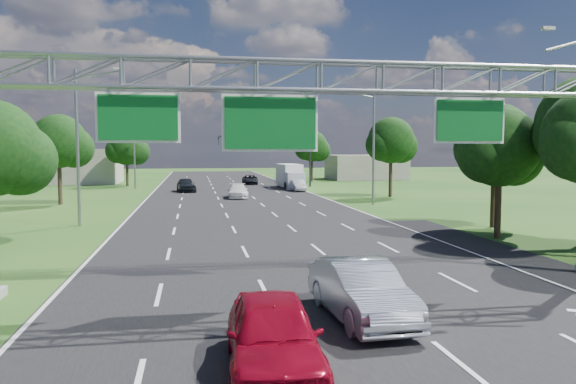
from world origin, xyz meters
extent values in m
plane|color=#1A4314|center=(0.00, 30.00, 0.00)|extent=(220.00, 220.00, 0.00)
cube|color=black|center=(0.00, 30.00, 0.00)|extent=(18.00, 180.00, 0.02)
cube|color=black|center=(10.20, 14.00, 0.00)|extent=(3.00, 30.00, 0.02)
cylinder|color=gray|center=(10.30, 12.00, 9.00)|extent=(2.54, 0.12, 0.79)
cube|color=beige|center=(9.10, 12.00, 9.50)|extent=(0.50, 0.22, 0.12)
cube|color=white|center=(-6.00, 11.98, 6.00)|extent=(2.80, 0.05, 1.70)
cube|color=#0B5A20|center=(-6.00, 11.92, 6.00)|extent=(2.62, 0.05, 1.52)
cube|color=white|center=(-1.50, 11.98, 5.85)|extent=(3.40, 0.05, 2.00)
cube|color=#0B5A20|center=(-1.50, 11.92, 5.85)|extent=(3.22, 0.05, 1.82)
cube|color=white|center=(6.00, 11.98, 6.00)|extent=(2.80, 0.05, 1.70)
cube|color=#0B5A20|center=(6.00, 11.92, 6.00)|extent=(2.62, 0.05, 1.52)
cylinder|color=black|center=(11.00, 65.00, 3.50)|extent=(0.24, 0.24, 7.00)
cylinder|color=black|center=(5.00, 65.00, 6.60)|extent=(12.00, 0.18, 0.18)
imported|color=black|center=(-1.00, 65.00, 6.05)|extent=(0.18, 0.22, 1.10)
imported|color=black|center=(4.00, 65.00, 6.05)|extent=(0.18, 0.22, 1.10)
imported|color=black|center=(9.00, 65.00, 6.05)|extent=(0.18, 0.22, 1.10)
cylinder|color=gray|center=(-11.50, 30.00, 5.00)|extent=(0.20, 0.20, 10.00)
cylinder|color=gray|center=(-10.20, 30.00, 9.70)|extent=(2.78, 0.12, 0.60)
cube|color=beige|center=(-8.90, 30.00, 10.10)|extent=(0.55, 0.22, 0.12)
cylinder|color=gray|center=(-11.50, 65.00, 5.00)|extent=(0.20, 0.20, 10.00)
cylinder|color=gray|center=(-10.20, 65.00, 9.70)|extent=(2.78, 0.12, 0.60)
cube|color=beige|center=(-8.90, 65.00, 10.10)|extent=(0.55, 0.22, 0.12)
cylinder|color=gray|center=(11.50, 40.00, 5.00)|extent=(0.20, 0.20, 10.00)
cylinder|color=gray|center=(10.20, 40.00, 9.70)|extent=(2.78, 0.12, 0.60)
cube|color=beige|center=(8.90, 40.00, 10.10)|extent=(0.55, 0.22, 0.12)
sphere|color=black|center=(12.51, 14.70, 5.06)|extent=(3.08, 3.08, 3.08)
sphere|color=black|center=(14.38, 17.70, 5.68)|extent=(3.50, 3.50, 3.50)
cylinder|color=#2D2116|center=(12.50, 21.00, 1.65)|extent=(0.36, 0.36, 3.30)
sphere|color=black|center=(12.50, 21.00, 5.06)|extent=(4.40, 4.40, 4.40)
sphere|color=black|center=(13.60, 21.40, 4.51)|extent=(3.30, 3.30, 3.30)
sphere|color=black|center=(11.51, 20.70, 4.62)|extent=(3.08, 3.08, 3.08)
cylinder|color=#2D2116|center=(14.50, 25.00, 1.76)|extent=(0.36, 0.36, 3.52)
sphere|color=black|center=(14.50, 25.00, 5.44)|extent=(4.80, 4.80, 4.80)
sphere|color=black|center=(15.70, 25.40, 4.84)|extent=(3.60, 3.60, 3.60)
sphere|color=black|center=(13.42, 24.70, 4.96)|extent=(3.36, 3.36, 3.36)
sphere|color=black|center=(-12.80, 22.40, 4.40)|extent=(3.60, 3.60, 3.60)
cylinder|color=#2D2116|center=(-16.00, 45.00, 1.87)|extent=(0.36, 0.36, 3.74)
sphere|color=black|center=(-16.00, 45.00, 5.66)|extent=(4.80, 4.80, 4.80)
sphere|color=black|center=(-14.80, 45.40, 5.06)|extent=(3.60, 3.60, 3.60)
sphere|color=black|center=(-17.08, 44.70, 5.18)|extent=(3.36, 3.36, 3.36)
cylinder|color=#2D2116|center=(-13.00, 70.00, 1.65)|extent=(0.36, 0.36, 3.30)
sphere|color=black|center=(-13.00, 70.00, 5.22)|extent=(4.80, 4.80, 4.80)
sphere|color=black|center=(-11.80, 70.40, 4.62)|extent=(3.60, 3.60, 3.60)
sphere|color=black|center=(-14.08, 69.70, 4.74)|extent=(3.36, 3.36, 3.36)
cylinder|color=#2D2116|center=(16.00, 48.00, 1.98)|extent=(0.36, 0.36, 3.96)
sphere|color=black|center=(16.00, 48.00, 5.88)|extent=(4.80, 4.80, 4.80)
sphere|color=black|center=(17.20, 48.40, 5.28)|extent=(3.60, 3.60, 3.60)
sphere|color=black|center=(14.92, 47.70, 5.40)|extent=(3.36, 3.36, 3.36)
cylinder|color=#2D2116|center=(14.00, 78.00, 1.76)|extent=(0.36, 0.36, 3.52)
sphere|color=black|center=(14.00, 78.00, 5.44)|extent=(4.80, 4.80, 4.80)
sphere|color=black|center=(15.20, 78.40, 4.84)|extent=(3.60, 3.60, 3.60)
sphere|color=black|center=(12.92, 77.70, 4.96)|extent=(3.36, 3.36, 3.36)
cube|color=gray|center=(-22.00, 78.00, 2.50)|extent=(14.00, 10.00, 5.00)
cube|color=gray|center=(24.00, 82.00, 2.00)|extent=(12.00, 9.00, 4.00)
imported|color=maroon|center=(-2.50, 4.25, 0.86)|extent=(2.31, 5.15, 1.72)
imported|color=#ACB0B8|center=(0.56, 7.74, 0.85)|extent=(2.13, 5.28, 1.70)
imported|color=silver|center=(0.21, 49.17, 0.71)|extent=(2.24, 4.97, 1.41)
imported|color=black|center=(3.63, 71.37, 0.66)|extent=(2.64, 4.95, 1.32)
imported|color=black|center=(-5.08, 58.50, 0.81)|extent=(2.52, 4.98, 1.63)
imported|color=#BDBDBD|center=(8.00, 57.48, 0.66)|extent=(1.42, 3.99, 1.31)
cube|color=white|center=(8.00, 63.84, 1.60)|extent=(2.69, 5.94, 2.90)
cube|color=silver|center=(8.00, 59.77, 1.06)|extent=(2.36, 2.27, 2.13)
cylinder|color=black|center=(6.94, 59.97, 0.48)|extent=(0.34, 0.97, 0.97)
cylinder|color=black|center=(9.06, 59.97, 0.48)|extent=(0.34, 0.97, 0.97)
cylinder|color=black|center=(6.94, 65.78, 0.48)|extent=(0.34, 0.97, 0.97)
cylinder|color=black|center=(9.06, 65.78, 0.48)|extent=(0.34, 0.97, 0.97)
camera|label=1|loc=(-4.17, -7.67, 4.93)|focal=35.00mm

